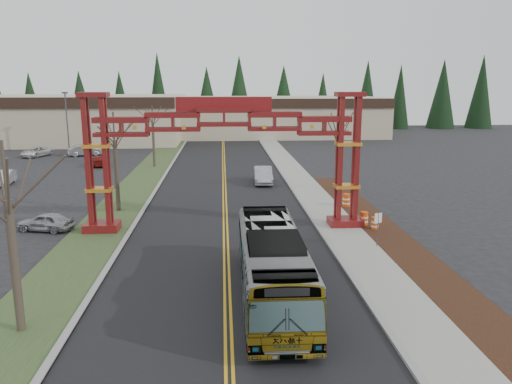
{
  "coord_description": "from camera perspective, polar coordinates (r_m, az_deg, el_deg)",
  "views": [
    {
      "loc": [
        -0.12,
        -13.71,
        9.39
      ],
      "look_at": [
        1.68,
        12.96,
        3.58
      ],
      "focal_mm": 35.0,
      "sensor_mm": 36.0,
      "label": 1
    }
  ],
  "objects": [
    {
      "name": "light_pole_far",
      "position": [
        73.51,
        -20.81,
        7.9
      ],
      "size": [
        0.72,
        0.36,
        8.33
      ],
      "color": "#3F3F44",
      "rests_on": "ground"
    },
    {
      "name": "street_sign",
      "position": [
        29.69,
        13.77,
        -3.47
      ],
      "size": [
        0.47,
        0.19,
        2.12
      ],
      "color": "#3F3F44",
      "rests_on": "ground"
    },
    {
      "name": "road",
      "position": [
        39.83,
        -3.58,
        -1.39
      ],
      "size": [
        12.0,
        110.0,
        0.02
      ],
      "primitive_type": "cube",
      "color": "black",
      "rests_on": "ground"
    },
    {
      "name": "bare_tree_right_far",
      "position": [
        44.62,
        9.32,
        6.29
      ],
      "size": [
        3.02,
        3.02,
        6.9
      ],
      "color": "#382D26",
      "rests_on": "ground"
    },
    {
      "name": "parked_car_far_a",
      "position": [
        70.35,
        -18.93,
        4.52
      ],
      "size": [
        4.69,
        2.9,
        1.46
      ],
      "primitive_type": "imported",
      "rotation": [
        0.0,
        0.0,
        1.9
      ],
      "color": "#979A9E",
      "rests_on": "ground"
    },
    {
      "name": "curb_left",
      "position": [
        40.27,
        -12.37,
        -1.41
      ],
      "size": [
        0.3,
        110.0,
        0.15
      ],
      "primitive_type": "cube",
      "color": "gray",
      "rests_on": "ground"
    },
    {
      "name": "landscape_strip",
      "position": [
        27.49,
        18.65,
        -8.25
      ],
      "size": [
        2.6,
        50.0,
        0.12
      ],
      "primitive_type": "cube",
      "color": "black",
      "rests_on": "ground"
    },
    {
      "name": "bare_tree_median_mid",
      "position": [
        38.08,
        -15.86,
        5.65
      ],
      "size": [
        3.14,
        3.14,
        7.42
      ],
      "color": "#382D26",
      "rests_on": "ground"
    },
    {
      "name": "silver_sedan",
      "position": [
        48.03,
        0.81,
        1.94
      ],
      "size": [
        1.82,
        4.85,
        1.58
      ],
      "primitive_type": "imported",
      "rotation": [
        0.0,
        0.0,
        -0.03
      ],
      "color": "#A5A8AD",
      "rests_on": "ground"
    },
    {
      "name": "bare_tree_median_far",
      "position": [
        58.32,
        -11.73,
        7.73
      ],
      "size": [
        2.93,
        2.93,
        7.01
      ],
      "color": "#382D26",
      "rests_on": "ground"
    },
    {
      "name": "transit_bus",
      "position": [
        22.19,
        1.87,
        -8.36
      ],
      "size": [
        2.77,
        11.37,
        3.16
      ],
      "primitive_type": "imported",
      "rotation": [
        0.0,
        0.0,
        -0.01
      ],
      "color": "#96989D",
      "rests_on": "ground"
    },
    {
      "name": "grass_median",
      "position": [
        40.6,
        -14.95,
        -1.48
      ],
      "size": [
        4.0,
        110.0,
        0.08
      ],
      "primitive_type": "cube",
      "color": "#334522",
      "rests_on": "ground"
    },
    {
      "name": "sidewalk_right",
      "position": [
        40.56,
        7.22,
        -1.12
      ],
      "size": [
        2.6,
        110.0,
        0.14
      ],
      "primitive_type": "cube",
      "color": "gray",
      "rests_on": "ground"
    },
    {
      "name": "lane_line_left",
      "position": [
        39.83,
        -3.76,
        -1.37
      ],
      "size": [
        0.12,
        100.0,
        0.01
      ],
      "primitive_type": "cube",
      "color": "gold",
      "rests_on": "road"
    },
    {
      "name": "parked_car_mid_a",
      "position": [
        61.2,
        -17.49,
        3.43
      ],
      "size": [
        2.81,
        4.5,
        1.21
      ],
      "primitive_type": "imported",
      "rotation": [
        0.0,
        0.0,
        3.43
      ],
      "color": "maroon",
      "rests_on": "ground"
    },
    {
      "name": "bare_tree_median_near",
      "position": [
        20.37,
        -26.52,
        -0.9
      ],
      "size": [
        3.32,
        3.32,
        7.42
      ],
      "color": "#382D26",
      "rests_on": "ground"
    },
    {
      "name": "barrel_mid",
      "position": [
        34.3,
        12.24,
        -3.05
      ],
      "size": [
        0.54,
        0.54,
        1.0
      ],
      "color": "#E04E0C",
      "rests_on": "ground"
    },
    {
      "name": "retail_building_west",
      "position": [
        90.9,
        -23.27,
        7.72
      ],
      "size": [
        46.0,
        22.3,
        7.5
      ],
      "color": "#BDAE90",
      "rests_on": "ground"
    },
    {
      "name": "parked_car_far_b",
      "position": [
        71.99,
        -23.78,
        4.23
      ],
      "size": [
        3.6,
        4.99,
        1.26
      ],
      "primitive_type": "imported",
      "rotation": [
        0.0,
        0.0,
        -0.37
      ],
      "color": "white",
      "rests_on": "ground"
    },
    {
      "name": "conifer_treeline",
      "position": [
        105.75,
        -3.73,
        10.65
      ],
      "size": [
        116.1,
        5.6,
        13.0
      ],
      "color": "black",
      "rests_on": "ground"
    },
    {
      "name": "curb_right",
      "position": [
        40.31,
        5.19,
        -1.16
      ],
      "size": [
        0.3,
        110.0,
        0.15
      ],
      "primitive_type": "cube",
      "color": "gray",
      "rests_on": "ground"
    },
    {
      "name": "parked_car_near_b",
      "position": [
        53.1,
        -26.86,
        1.47
      ],
      "size": [
        2.01,
        4.26,
        1.35
      ],
      "primitive_type": "imported",
      "rotation": [
        0.0,
        0.0,
        0.15
      ],
      "color": "silver",
      "rests_on": "ground"
    },
    {
      "name": "barrel_south",
      "position": [
        33.49,
        13.43,
        -3.56
      ],
      "size": [
        0.5,
        0.5,
        0.92
      ],
      "color": "#E04E0C",
      "rests_on": "ground"
    },
    {
      "name": "gateway_arch",
      "position": [
        31.9,
        -3.64,
        6.1
      ],
      "size": [
        18.2,
        1.6,
        8.9
      ],
      "color": "#5A0B13",
      "rests_on": "ground"
    },
    {
      "name": "barrel_north",
      "position": [
        39.12,
        10.29,
        -1.0
      ],
      "size": [
        0.6,
        0.6,
        1.11
      ],
      "color": "#E04E0C",
      "rests_on": "ground"
    },
    {
      "name": "parked_car_near_a",
      "position": [
        35.27,
        -22.93,
        -3.15
      ],
      "size": [
        3.83,
        2.27,
        1.22
      ],
      "primitive_type": "imported",
      "rotation": [
        0.0,
        0.0,
        4.47
      ],
      "color": "#9C9DA3",
      "rests_on": "ground"
    },
    {
      "name": "lane_line_right",
      "position": [
        39.83,
        -3.41,
        -1.37
      ],
      "size": [
        0.12,
        100.0,
        0.01
      ],
      "primitive_type": "cube",
      "color": "gold",
      "rests_on": "road"
    },
    {
      "name": "retail_building_east",
      "position": [
        94.4,
        2.32,
        8.67
      ],
      "size": [
        38.0,
        20.3,
        7.0
      ],
      "color": "#BDAE90",
      "rests_on": "ground"
    }
  ]
}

